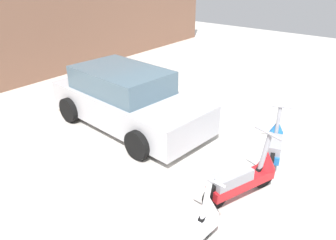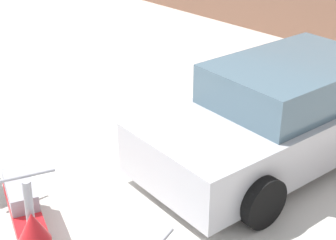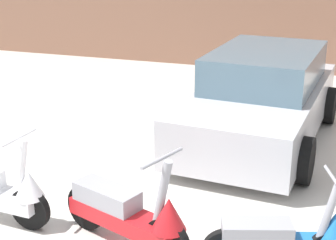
{
  "view_description": "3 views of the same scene",
  "coord_description": "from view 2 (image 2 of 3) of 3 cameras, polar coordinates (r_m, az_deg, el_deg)",
  "views": [
    {
      "loc": [
        -4.55,
        -1.46,
        3.55
      ],
      "look_at": [
        0.04,
        2.19,
        0.7
      ],
      "focal_mm": 35.0,
      "sensor_mm": 36.0,
      "label": 1
    },
    {
      "loc": [
        3.85,
        -1.57,
        3.62
      ],
      "look_at": [
        -0.12,
        2.12,
        0.9
      ],
      "focal_mm": 55.0,
      "sensor_mm": 36.0,
      "label": 2
    },
    {
      "loc": [
        1.44,
        -3.74,
        2.86
      ],
      "look_at": [
        -0.42,
        1.74,
        0.85
      ],
      "focal_mm": 55.0,
      "sensor_mm": 36.0,
      "label": 3
    }
  ],
  "objects": [
    {
      "name": "scooter_front_right",
      "position": [
        5.6,
        -15.46,
        -9.8
      ],
      "size": [
        1.49,
        0.77,
        1.08
      ],
      "rotation": [
        0.0,
        0.0,
        -0.34
      ],
      "color": "black",
      "rests_on": "ground_plane"
    },
    {
      "name": "car_rear_left",
      "position": [
        6.96,
        12.53,
        0.62
      ],
      "size": [
        2.17,
        4.1,
        1.35
      ],
      "rotation": [
        0.0,
        0.0,
        -1.65
      ],
      "color": "#B7B7BC",
      "rests_on": "ground_plane"
    }
  ]
}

